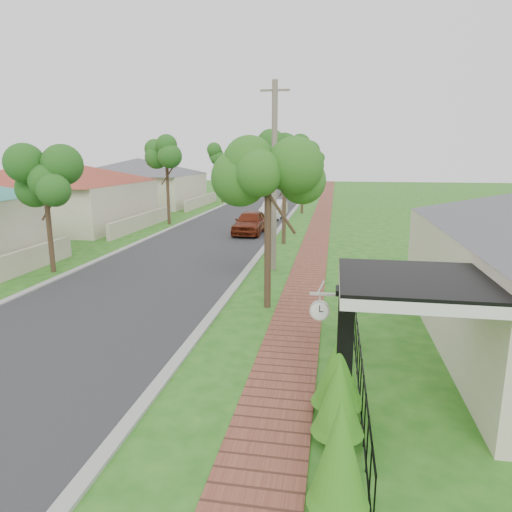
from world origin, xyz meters
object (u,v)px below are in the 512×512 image
Objects in this scene: near_tree at (268,176)px; station_clock at (320,309)px; parked_car_red at (250,222)px; utility_pole at (274,177)px; porch_post at (344,359)px; parked_car_white at (274,209)px.

near_tree reaches higher than station_clock.
parked_car_red is 9.85m from utility_pole.
near_tree is at bearing 108.41° from station_clock.
utility_pole is 12.01× the size of station_clock.
porch_post is at bearing -39.26° from station_clock.
utility_pole reaches higher than station_clock.
parked_car_red is 0.80× the size of near_tree.
utility_pole reaches higher than porch_post.
parked_car_red is at bearing 105.44° from porch_post.
parked_car_red is at bearing 104.40° from station_clock.
porch_post is 27.94m from parked_car_white.
near_tree reaches higher than porch_post.
station_clock is at bearing -73.14° from parked_car_red.
parked_car_white is 21.95m from near_tree.
parked_car_white is at bearing 88.95° from parked_car_red.
parked_car_red is 7.59m from parked_car_white.
porch_post is 0.59× the size of parked_car_red.
porch_post is 3.87× the size of station_clock.
porch_post is at bearing -75.61° from utility_pole.
parked_car_white is 16.95m from utility_pole.
utility_pole reaches higher than parked_car_red.
parked_car_white is (-5.03, 27.48, -0.42)m from porch_post.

